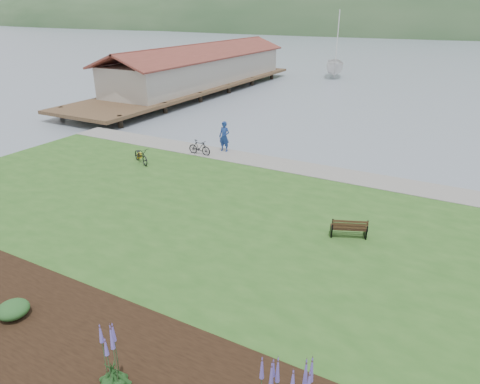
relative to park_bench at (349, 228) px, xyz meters
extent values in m
plane|color=gray|center=(-5.37, 0.01, -0.84)|extent=(600.00, 600.00, 0.00)
cube|color=#2B5A20|center=(-5.37, -1.99, -0.64)|extent=(34.00, 20.00, 0.40)
cube|color=gray|center=(-5.37, 6.91, -0.43)|extent=(34.00, 2.20, 0.03)
cube|color=black|center=(-2.37, -9.79, -0.42)|extent=(24.00, 4.40, 0.04)
cube|color=#4C3826|center=(-25.37, 26.01, 0.01)|extent=(8.00, 36.00, 0.30)
cube|color=#B2ADA3|center=(-25.37, 28.01, 1.66)|extent=(6.40, 28.00, 3.00)
cube|color=#301F12|center=(-0.04, 0.09, -0.04)|extent=(1.51, 1.01, 0.04)
cube|color=#301F12|center=(0.07, -0.16, 0.23)|extent=(1.37, 0.67, 0.45)
cube|color=black|center=(-0.68, -0.18, -0.25)|extent=(0.24, 0.47, 0.39)
cube|color=black|center=(0.61, 0.35, -0.25)|extent=(0.24, 0.47, 0.39)
imported|color=navy|center=(-10.36, 7.51, 0.74)|extent=(0.87, 0.61, 2.36)
imported|color=black|center=(-13.67, 3.10, 0.05)|extent=(1.45, 1.98, 0.99)
imported|color=black|center=(-11.44, 6.16, 0.04)|extent=(0.47, 1.61, 0.97)
imported|color=silver|center=(-14.70, 45.93, -0.84)|extent=(13.62, 13.75, 28.62)
cube|color=yellow|center=(-14.37, 3.72, -0.28)|extent=(0.28, 0.35, 0.33)
ellipsoid|color=#143715|center=(-3.05, -10.34, -0.25)|extent=(0.62, 0.62, 0.31)
cone|color=#5A4BAE|center=(-3.05, -10.34, 0.84)|extent=(0.36, 0.36, 1.87)
cone|color=#5A4BAE|center=(0.67, -9.10, 0.64)|extent=(0.36, 0.36, 1.48)
ellipsoid|color=#1E4C21|center=(-7.65, -9.83, -0.16)|extent=(0.96, 0.96, 0.48)
camera|label=1|loc=(3.49, -15.78, 8.29)|focal=32.00mm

